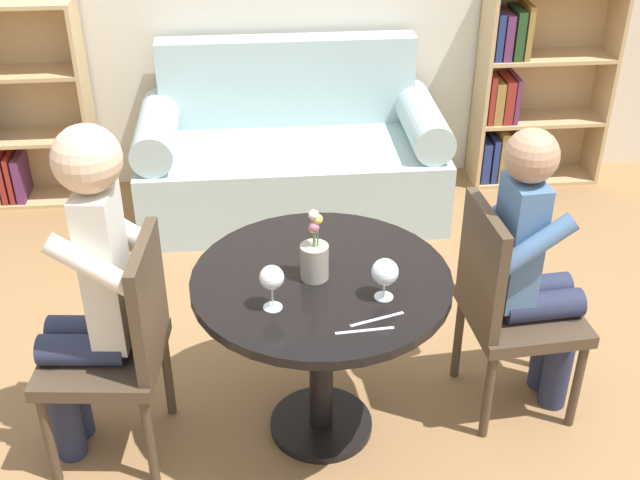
% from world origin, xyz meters
% --- Properties ---
extents(ground_plane, '(16.00, 16.00, 0.00)m').
position_xyz_m(ground_plane, '(0.00, 0.00, 0.00)').
color(ground_plane, olive).
extents(round_table, '(0.92, 0.92, 0.71)m').
position_xyz_m(round_table, '(0.00, 0.00, 0.57)').
color(round_table, black).
rests_on(round_table, ground_plane).
extents(couch, '(1.67, 0.80, 0.92)m').
position_xyz_m(couch, '(0.00, 1.80, 0.31)').
color(couch, '#A8C1C1').
rests_on(couch, ground_plane).
extents(bookshelf_left, '(0.77, 0.28, 1.17)m').
position_xyz_m(bookshelf_left, '(-1.59, 2.07, 0.54)').
color(bookshelf_left, tan).
rests_on(bookshelf_left, ground_plane).
extents(bookshelf_right, '(0.77, 0.28, 1.17)m').
position_xyz_m(bookshelf_right, '(1.41, 2.07, 0.53)').
color(bookshelf_right, tan).
rests_on(bookshelf_right, ground_plane).
extents(chair_left, '(0.46, 0.46, 0.90)m').
position_xyz_m(chair_left, '(-0.71, -0.03, 0.49)').
color(chair_left, '#473828').
rests_on(chair_left, ground_plane).
extents(chair_right, '(0.45, 0.45, 0.90)m').
position_xyz_m(chair_right, '(0.71, 0.08, 0.49)').
color(chair_right, '#473828').
rests_on(chair_right, ground_plane).
extents(person_left, '(0.44, 0.37, 1.32)m').
position_xyz_m(person_left, '(-0.80, -0.01, 0.72)').
color(person_left, '#282D47').
rests_on(person_left, ground_plane).
extents(person_right, '(0.43, 0.36, 1.20)m').
position_xyz_m(person_right, '(0.81, 0.10, 0.63)').
color(person_right, '#282D47').
rests_on(person_right, ground_plane).
extents(wine_glass_left, '(0.08, 0.08, 0.16)m').
position_xyz_m(wine_glass_left, '(-0.18, -0.17, 0.83)').
color(wine_glass_left, white).
rests_on(wine_glass_left, round_table).
extents(wine_glass_right, '(0.09, 0.09, 0.15)m').
position_xyz_m(wine_glass_right, '(0.20, -0.14, 0.81)').
color(wine_glass_right, white).
rests_on(wine_glass_right, round_table).
extents(flower_vase, '(0.10, 0.10, 0.27)m').
position_xyz_m(flower_vase, '(-0.02, 0.00, 0.80)').
color(flower_vase, '#9E9384').
rests_on(flower_vase, round_table).
extents(knife_left_setting, '(0.18, 0.07, 0.00)m').
position_xyz_m(knife_left_setting, '(0.16, -0.26, 0.71)').
color(knife_left_setting, silver).
rests_on(knife_left_setting, round_table).
extents(fork_left_setting, '(0.19, 0.02, 0.00)m').
position_xyz_m(fork_left_setting, '(0.11, -0.32, 0.71)').
color(fork_left_setting, silver).
rests_on(fork_left_setting, round_table).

